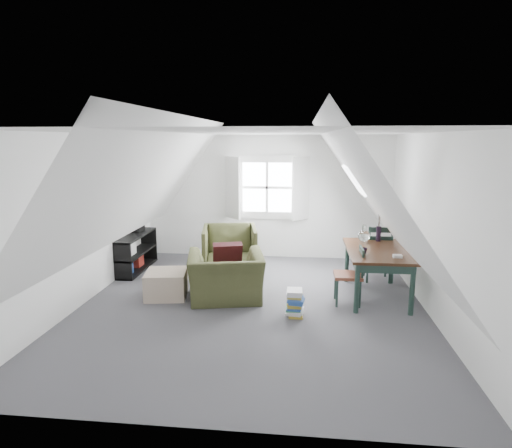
# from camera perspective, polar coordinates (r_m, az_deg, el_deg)

# --- Properties ---
(floor) EXTENTS (5.50, 5.50, 0.00)m
(floor) POSITION_cam_1_polar(r_m,az_deg,el_deg) (6.40, -0.59, -10.86)
(floor) COLOR #4B4A4F
(floor) RESTS_ON ground
(ceiling) EXTENTS (5.50, 5.50, 0.00)m
(ceiling) POSITION_cam_1_polar(r_m,az_deg,el_deg) (5.93, -0.64, 12.12)
(ceiling) COLOR white
(ceiling) RESTS_ON wall_back
(wall_back) EXTENTS (5.00, 0.00, 5.00)m
(wall_back) POSITION_cam_1_polar(r_m,az_deg,el_deg) (8.75, 1.50, 3.62)
(wall_back) COLOR white
(wall_back) RESTS_ON ground
(wall_front) EXTENTS (5.00, 0.00, 5.00)m
(wall_front) POSITION_cam_1_polar(r_m,az_deg,el_deg) (3.42, -6.07, -8.62)
(wall_front) COLOR white
(wall_front) RESTS_ON ground
(wall_left) EXTENTS (0.00, 5.50, 5.50)m
(wall_left) POSITION_cam_1_polar(r_m,az_deg,el_deg) (6.80, -22.02, 0.60)
(wall_left) COLOR white
(wall_left) RESTS_ON ground
(wall_right) EXTENTS (0.00, 5.50, 5.50)m
(wall_right) POSITION_cam_1_polar(r_m,az_deg,el_deg) (6.27, 22.71, -0.29)
(wall_right) COLOR white
(wall_right) RESTS_ON ground
(slope_left) EXTENTS (3.19, 5.50, 4.48)m
(slope_left) POSITION_cam_1_polar(r_m,az_deg,el_deg) (6.34, -14.74, 5.13)
(slope_left) COLOR white
(slope_left) RESTS_ON wall_left
(slope_right) EXTENTS (3.19, 5.50, 4.48)m
(slope_right) POSITION_cam_1_polar(r_m,az_deg,el_deg) (5.99, 14.33, 4.82)
(slope_right) COLOR white
(slope_right) RESTS_ON wall_right
(dormer_window) EXTENTS (1.71, 0.35, 1.30)m
(dormer_window) POSITION_cam_1_polar(r_m,az_deg,el_deg) (8.65, 1.46, 4.87)
(dormer_window) COLOR white
(dormer_window) RESTS_ON wall_back
(skylight) EXTENTS (0.35, 0.75, 0.47)m
(skylight) POSITION_cam_1_polar(r_m,az_deg,el_deg) (7.27, 12.89, 5.72)
(skylight) COLOR white
(skylight) RESTS_ON slope_right
(armchair_near) EXTENTS (1.29, 1.18, 0.72)m
(armchair_near) POSITION_cam_1_polar(r_m,az_deg,el_deg) (6.67, -3.98, -9.97)
(armchair_near) COLOR #3E4221
(armchair_near) RESTS_ON floor
(armchair_far) EXTENTS (1.10, 1.12, 0.89)m
(armchair_far) POSITION_cam_1_polar(r_m,az_deg,el_deg) (7.86, -3.48, -6.64)
(armchair_far) COLOR #3E4221
(armchair_far) RESTS_ON floor
(throw_pillow) EXTENTS (0.50, 0.37, 0.46)m
(throw_pillow) POSITION_cam_1_polar(r_m,az_deg,el_deg) (6.61, -3.83, -4.33)
(throw_pillow) COLOR #3A1013
(throw_pillow) RESTS_ON armchair_near
(ottoman) EXTENTS (0.70, 0.70, 0.41)m
(ottoman) POSITION_cam_1_polar(r_m,az_deg,el_deg) (6.84, -11.86, -7.83)
(ottoman) COLOR tan
(ottoman) RESTS_ON floor
(dining_table) EXTENTS (0.91, 1.52, 0.76)m
(dining_table) POSITION_cam_1_polar(r_m,az_deg,el_deg) (6.81, 15.86, -4.08)
(dining_table) COLOR black
(dining_table) RESTS_ON floor
(demijohn) EXTENTS (0.20, 0.20, 0.28)m
(demijohn) POSITION_cam_1_polar(r_m,az_deg,el_deg) (7.17, 14.18, -1.47)
(demijohn) COLOR silver
(demijohn) RESTS_ON dining_table
(vase_twigs) EXTENTS (0.08, 0.09, 0.61)m
(vase_twigs) POSITION_cam_1_polar(r_m,az_deg,el_deg) (7.30, 16.02, -1.16)
(vase_twigs) COLOR black
(vase_twigs) RESTS_ON dining_table
(cup) EXTENTS (0.12, 0.12, 0.09)m
(cup) POSITION_cam_1_polar(r_m,az_deg,el_deg) (6.46, 14.15, -3.89)
(cup) COLOR black
(cup) RESTS_ON dining_table
(paper_box) EXTENTS (0.13, 0.09, 0.04)m
(paper_box) POSITION_cam_1_polar(r_m,az_deg,el_deg) (6.40, 18.35, -4.10)
(paper_box) COLOR white
(paper_box) RESTS_ON dining_table
(dining_chair_far) EXTENTS (0.46, 0.46, 0.98)m
(dining_chair_far) POSITION_cam_1_polar(r_m,az_deg,el_deg) (7.64, 15.97, -3.59)
(dining_chair_far) COLOR brown
(dining_chair_far) RESTS_ON floor
(dining_chair_near) EXTENTS (0.40, 0.40, 0.86)m
(dining_chair_near) POSITION_cam_1_polar(r_m,az_deg,el_deg) (6.50, 12.47, -6.59)
(dining_chair_near) COLOR brown
(dining_chair_near) RESTS_ON floor
(media_shelf) EXTENTS (0.44, 1.33, 0.68)m
(media_shelf) POSITION_cam_1_polar(r_m,az_deg,el_deg) (8.29, -16.11, -3.90)
(media_shelf) COLOR black
(media_shelf) RESTS_ON floor
(electronics_box) EXTENTS (0.21, 0.27, 0.20)m
(electronics_box) POSITION_cam_1_polar(r_m,az_deg,el_deg) (8.46, -15.53, -0.39)
(electronics_box) COLOR black
(electronics_box) RESTS_ON media_shelf
(magazine_stack) EXTENTS (0.28, 0.33, 0.37)m
(magazine_stack) POSITION_cam_1_polar(r_m,az_deg,el_deg) (6.03, 5.23, -10.44)
(magazine_stack) COLOR #B29933
(magazine_stack) RESTS_ON floor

